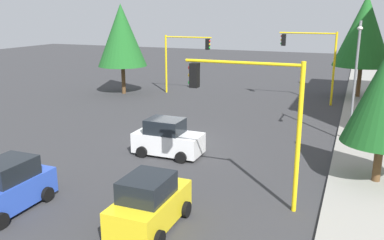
% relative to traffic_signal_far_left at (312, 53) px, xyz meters
% --- Properties ---
extents(ground_plane, '(120.00, 120.00, 0.00)m').
position_rel_traffic_signal_far_left_xyz_m(ground_plane, '(14.00, -5.74, -4.19)').
color(ground_plane, '#353538').
extents(sidewalk_kerb, '(80.00, 4.00, 0.15)m').
position_rel_traffic_signal_far_left_xyz_m(sidewalk_kerb, '(9.00, 4.76, -4.12)').
color(sidewalk_kerb, gray).
rests_on(sidewalk_kerb, ground).
extents(traffic_signal_far_left, '(0.36, 4.59, 5.95)m').
position_rel_traffic_signal_far_left_xyz_m(traffic_signal_far_left, '(0.00, 0.00, 0.00)').
color(traffic_signal_far_left, yellow).
rests_on(traffic_signal_far_left, ground).
extents(traffic_signal_far_right, '(0.36, 4.59, 5.39)m').
position_rel_traffic_signal_far_left_xyz_m(traffic_signal_far_right, '(0.00, -11.39, -0.36)').
color(traffic_signal_far_right, yellow).
rests_on(traffic_signal_far_right, ground).
extents(traffic_signal_near_left, '(0.36, 4.59, 5.77)m').
position_rel_traffic_signal_far_left_xyz_m(traffic_signal_near_left, '(20.00, -0.03, -0.11)').
color(traffic_signal_near_left, yellow).
rests_on(traffic_signal_near_left, ground).
extents(street_lamp_curbside, '(2.15, 0.28, 7.00)m').
position_rel_traffic_signal_far_left_xyz_m(street_lamp_curbside, '(10.39, 3.46, 0.15)').
color(street_lamp_curbside, slate).
rests_on(street_lamp_curbside, ground).
extents(tree_opposite_side, '(4.48, 4.48, 8.21)m').
position_rel_traffic_signal_far_left_xyz_m(tree_opposite_side, '(2.00, -16.74, 1.20)').
color(tree_opposite_side, brown).
rests_on(tree_opposite_side, ground).
extents(tree_roadside_far, '(4.90, 4.90, 8.99)m').
position_rel_traffic_signal_far_left_xyz_m(tree_roadside_far, '(-4.00, 3.76, 1.72)').
color(tree_roadside_far, brown).
rests_on(tree_roadside_far, ground).
extents(car_white, '(2.02, 3.64, 1.98)m').
position_rel_traffic_signal_far_left_xyz_m(car_white, '(16.00, -5.52, -3.30)').
color(car_white, white).
rests_on(car_white, ground).
extents(car_yellow, '(3.63, 2.02, 1.98)m').
position_rel_traffic_signal_far_left_xyz_m(car_yellow, '(23.18, -2.82, -3.30)').
color(car_yellow, yellow).
rests_on(car_yellow, ground).
extents(car_blue, '(3.81, 2.05, 1.98)m').
position_rel_traffic_signal_far_left_xyz_m(car_blue, '(24.06, -8.56, -3.30)').
color(car_blue, blue).
rests_on(car_blue, ground).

